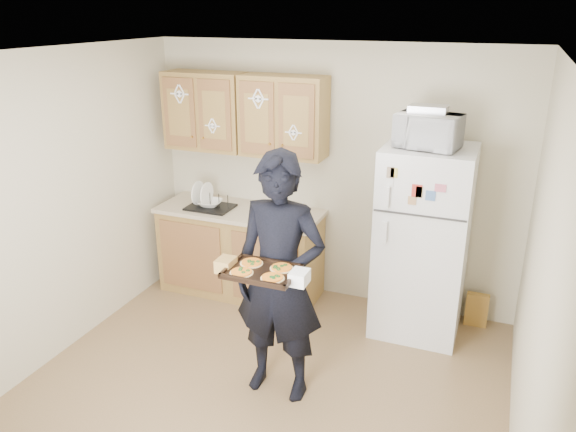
{
  "coord_description": "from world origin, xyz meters",
  "views": [
    {
      "loc": [
        1.52,
        -3.19,
        2.77
      ],
      "look_at": [
        0.08,
        0.45,
        1.31
      ],
      "focal_mm": 35.0,
      "sensor_mm": 36.0,
      "label": 1
    }
  ],
  "objects_px": {
    "microwave": "(428,131)",
    "dish_rack": "(210,200)",
    "person": "(280,279)",
    "refrigerator": "(422,242)",
    "baking_tray": "(262,272)"
  },
  "relations": [
    {
      "from": "microwave",
      "to": "dish_rack",
      "type": "xyz_separation_m",
      "value": [
        -2.06,
        0.03,
        -0.85
      ]
    },
    {
      "from": "person",
      "to": "microwave",
      "type": "bearing_deg",
      "value": 56.62
    },
    {
      "from": "refrigerator",
      "to": "microwave",
      "type": "relative_size",
      "value": 3.39
    },
    {
      "from": "refrigerator",
      "to": "dish_rack",
      "type": "height_order",
      "value": "refrigerator"
    },
    {
      "from": "baking_tray",
      "to": "microwave",
      "type": "distance_m",
      "value": 1.86
    },
    {
      "from": "person",
      "to": "baking_tray",
      "type": "relative_size",
      "value": 3.99
    },
    {
      "from": "refrigerator",
      "to": "baking_tray",
      "type": "xyz_separation_m",
      "value": [
        -0.82,
        -1.58,
        0.28
      ]
    },
    {
      "from": "person",
      "to": "baking_tray",
      "type": "height_order",
      "value": "person"
    },
    {
      "from": "refrigerator",
      "to": "person",
      "type": "xyz_separation_m",
      "value": [
        -0.82,
        -1.28,
        0.09
      ]
    },
    {
      "from": "microwave",
      "to": "dish_rack",
      "type": "bearing_deg",
      "value": -171.5
    },
    {
      "from": "microwave",
      "to": "person",
      "type": "bearing_deg",
      "value": -113.73
    },
    {
      "from": "microwave",
      "to": "dish_rack",
      "type": "relative_size",
      "value": 1.13
    },
    {
      "from": "person",
      "to": "microwave",
      "type": "relative_size",
      "value": 3.75
    },
    {
      "from": "baking_tray",
      "to": "dish_rack",
      "type": "distance_m",
      "value": 2.01
    },
    {
      "from": "baking_tray",
      "to": "microwave",
      "type": "bearing_deg",
      "value": 62.0
    }
  ]
}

